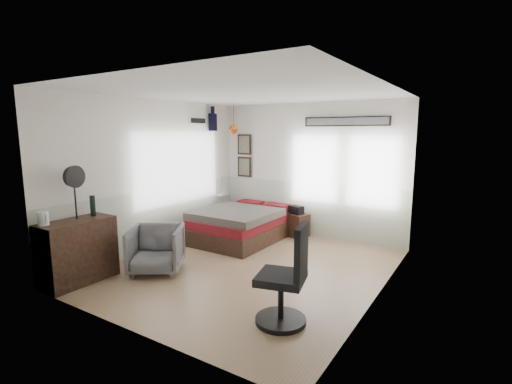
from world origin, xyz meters
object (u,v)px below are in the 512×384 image
at_px(nightstand, 296,225).
at_px(armchair, 156,249).
at_px(bed, 242,225).
at_px(task_chair, 287,284).
at_px(dresser, 78,251).

bearing_deg(nightstand, armchair, -93.68).
height_order(bed, task_chair, task_chair).
relative_size(armchair, nightstand, 1.66).
xyz_separation_m(dresser, armchair, (0.64, 0.86, -0.10)).
relative_size(dresser, nightstand, 2.14).
bearing_deg(bed, nightstand, 46.53).
relative_size(bed, armchair, 2.55).
distance_m(bed, nightstand, 1.13).
height_order(armchair, nightstand, armchair).
bearing_deg(task_chair, armchair, 157.96).
bearing_deg(nightstand, task_chair, -51.61).
distance_m(bed, dresser, 3.09).
relative_size(bed, task_chair, 1.72).
xyz_separation_m(nightstand, task_chair, (1.48, -3.27, 0.23)).
bearing_deg(armchair, dresser, -160.15).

